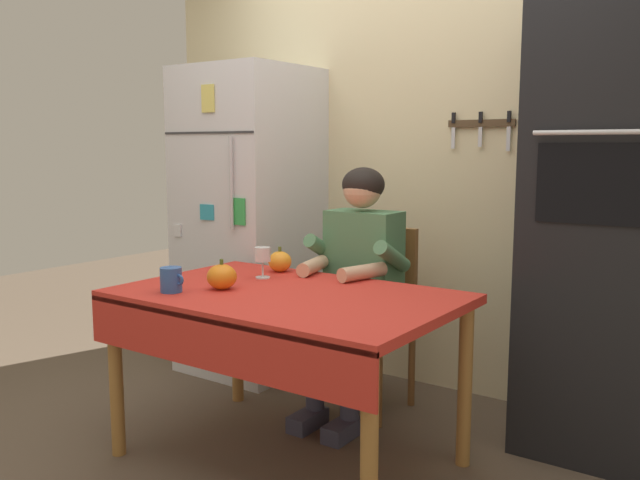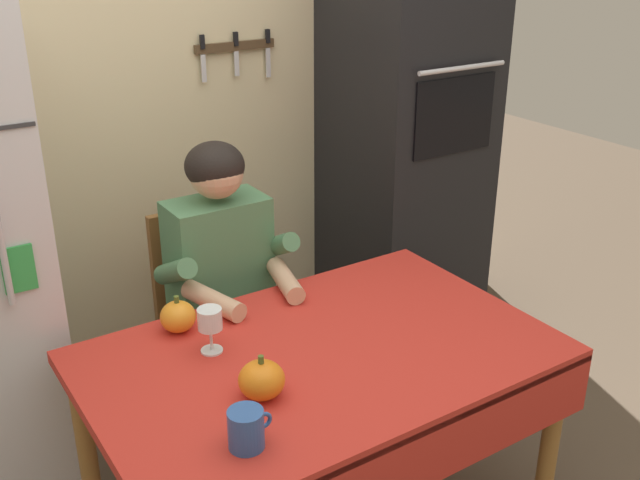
{
  "view_description": "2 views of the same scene",
  "coord_description": "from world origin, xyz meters",
  "px_view_note": "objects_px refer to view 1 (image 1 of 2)",
  "views": [
    {
      "loc": [
        1.7,
        -2.08,
        1.35
      ],
      "look_at": [
        0.12,
        0.17,
        0.96
      ],
      "focal_mm": 37.77,
      "sensor_mm": 36.0,
      "label": 1
    },
    {
      "loc": [
        -1.07,
        -1.53,
        1.95
      ],
      "look_at": [
        0.07,
        0.21,
        1.05
      ],
      "focal_mm": 41.9,
      "sensor_mm": 36.0,
      "label": 2
    }
  ],
  "objects_px": {
    "dining_table": "(284,313)",
    "coffee_mug": "(171,280)",
    "pumpkin_medium": "(222,277)",
    "wall_oven": "(606,215)",
    "pumpkin_large": "(280,261)",
    "refrigerator": "(250,221)",
    "seated_person": "(356,271)",
    "wine_glass": "(263,256)",
    "chair_behind_person": "(375,309)"
  },
  "relations": [
    {
      "from": "chair_behind_person",
      "to": "pumpkin_large",
      "type": "bearing_deg",
      "value": -124.69
    },
    {
      "from": "wall_oven",
      "to": "pumpkin_large",
      "type": "bearing_deg",
      "value": -157.93
    },
    {
      "from": "pumpkin_large",
      "to": "pumpkin_medium",
      "type": "relative_size",
      "value": 0.95
    },
    {
      "from": "refrigerator",
      "to": "seated_person",
      "type": "relative_size",
      "value": 1.45
    },
    {
      "from": "refrigerator",
      "to": "pumpkin_large",
      "type": "xyz_separation_m",
      "value": [
        0.64,
        -0.51,
        -0.11
      ]
    },
    {
      "from": "refrigerator",
      "to": "coffee_mug",
      "type": "height_order",
      "value": "refrigerator"
    },
    {
      "from": "refrigerator",
      "to": "pumpkin_large",
      "type": "height_order",
      "value": "refrigerator"
    },
    {
      "from": "wine_glass",
      "to": "pumpkin_medium",
      "type": "relative_size",
      "value": 1.12
    },
    {
      "from": "wall_oven",
      "to": "seated_person",
      "type": "bearing_deg",
      "value": -163.41
    },
    {
      "from": "wall_oven",
      "to": "wine_glass",
      "type": "xyz_separation_m",
      "value": [
        -1.33,
        -0.72,
        -0.21
      ]
    },
    {
      "from": "refrigerator",
      "to": "chair_behind_person",
      "type": "distance_m",
      "value": 1.01
    },
    {
      "from": "chair_behind_person",
      "to": "pumpkin_medium",
      "type": "distance_m",
      "value": 0.96
    },
    {
      "from": "chair_behind_person",
      "to": "seated_person",
      "type": "xyz_separation_m",
      "value": [
        0.0,
        -0.19,
        0.23
      ]
    },
    {
      "from": "pumpkin_large",
      "to": "pumpkin_medium",
      "type": "height_order",
      "value": "pumpkin_medium"
    },
    {
      "from": "wall_oven",
      "to": "pumpkin_large",
      "type": "xyz_separation_m",
      "value": [
        -1.36,
        -0.55,
        -0.26
      ]
    },
    {
      "from": "coffee_mug",
      "to": "wine_glass",
      "type": "relative_size",
      "value": 0.82
    },
    {
      "from": "coffee_mug",
      "to": "wall_oven",
      "type": "bearing_deg",
      "value": 39.02
    },
    {
      "from": "chair_behind_person",
      "to": "pumpkin_large",
      "type": "relative_size",
      "value": 7.56
    },
    {
      "from": "coffee_mug",
      "to": "pumpkin_large",
      "type": "distance_m",
      "value": 0.63
    },
    {
      "from": "dining_table",
      "to": "coffee_mug",
      "type": "bearing_deg",
      "value": -147.76
    },
    {
      "from": "pumpkin_large",
      "to": "coffee_mug",
      "type": "bearing_deg",
      "value": -97.89
    },
    {
      "from": "wine_glass",
      "to": "wall_oven",
      "type": "bearing_deg",
      "value": 28.53
    },
    {
      "from": "dining_table",
      "to": "coffee_mug",
      "type": "xyz_separation_m",
      "value": [
        -0.4,
        -0.25,
        0.14
      ]
    },
    {
      "from": "wall_oven",
      "to": "seated_person",
      "type": "distance_m",
      "value": 1.16
    },
    {
      "from": "coffee_mug",
      "to": "refrigerator",
      "type": "bearing_deg",
      "value": 115.91
    },
    {
      "from": "chair_behind_person",
      "to": "wine_glass",
      "type": "relative_size",
      "value": 6.42
    },
    {
      "from": "wine_glass",
      "to": "pumpkin_medium",
      "type": "distance_m",
      "value": 0.29
    },
    {
      "from": "pumpkin_medium",
      "to": "wall_oven",
      "type": "bearing_deg",
      "value": 37.54
    },
    {
      "from": "refrigerator",
      "to": "wine_glass",
      "type": "height_order",
      "value": "refrigerator"
    },
    {
      "from": "refrigerator",
      "to": "wall_oven",
      "type": "xyz_separation_m",
      "value": [
        2.0,
        0.04,
        0.15
      ]
    },
    {
      "from": "seated_person",
      "to": "dining_table",
      "type": "bearing_deg",
      "value": -88.07
    },
    {
      "from": "pumpkin_large",
      "to": "wall_oven",
      "type": "bearing_deg",
      "value": 22.07
    },
    {
      "from": "wall_oven",
      "to": "pumpkin_medium",
      "type": "bearing_deg",
      "value": -142.46
    },
    {
      "from": "dining_table",
      "to": "seated_person",
      "type": "height_order",
      "value": "seated_person"
    },
    {
      "from": "dining_table",
      "to": "coffee_mug",
      "type": "height_order",
      "value": "coffee_mug"
    },
    {
      "from": "wall_oven",
      "to": "dining_table",
      "type": "relative_size",
      "value": 1.5
    },
    {
      "from": "dining_table",
      "to": "pumpkin_large",
      "type": "distance_m",
      "value": 0.5
    },
    {
      "from": "refrigerator",
      "to": "pumpkin_large",
      "type": "bearing_deg",
      "value": -38.82
    },
    {
      "from": "coffee_mug",
      "to": "pumpkin_medium",
      "type": "xyz_separation_m",
      "value": [
        0.13,
        0.16,
        0.0
      ]
    },
    {
      "from": "dining_table",
      "to": "chair_behind_person",
      "type": "bearing_deg",
      "value": 91.47
    },
    {
      "from": "dining_table",
      "to": "chair_behind_person",
      "type": "xyz_separation_m",
      "value": [
        -0.02,
        0.79,
        -0.14
      ]
    },
    {
      "from": "wall_oven",
      "to": "chair_behind_person",
      "type": "bearing_deg",
      "value": -173.07
    },
    {
      "from": "dining_table",
      "to": "pumpkin_medium",
      "type": "xyz_separation_m",
      "value": [
        -0.27,
        -0.09,
        0.14
      ]
    },
    {
      "from": "chair_behind_person",
      "to": "pumpkin_medium",
      "type": "relative_size",
      "value": 7.16
    },
    {
      "from": "wall_oven",
      "to": "seated_person",
      "type": "height_order",
      "value": "wall_oven"
    },
    {
      "from": "dining_table",
      "to": "pumpkin_medium",
      "type": "height_order",
      "value": "pumpkin_medium"
    },
    {
      "from": "refrigerator",
      "to": "wall_oven",
      "type": "bearing_deg",
      "value": 1.13
    },
    {
      "from": "seated_person",
      "to": "wine_glass",
      "type": "relative_size",
      "value": 8.59
    },
    {
      "from": "dining_table",
      "to": "wine_glass",
      "type": "relative_size",
      "value": 9.66
    },
    {
      "from": "refrigerator",
      "to": "seated_person",
      "type": "height_order",
      "value": "refrigerator"
    }
  ]
}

